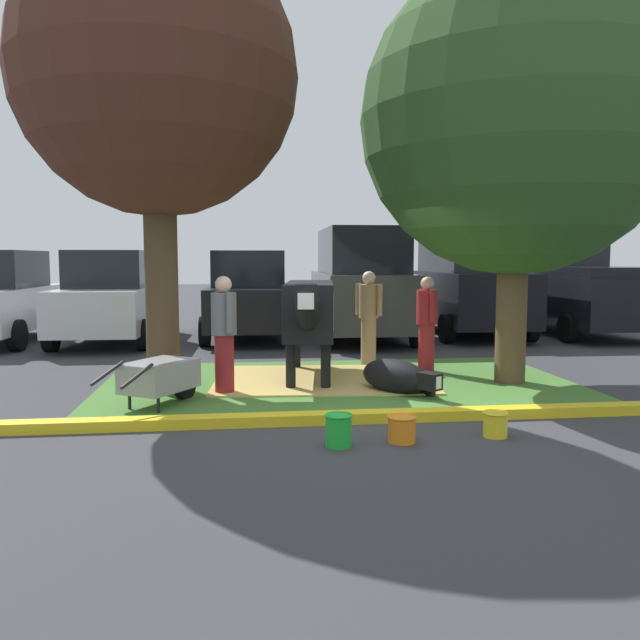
# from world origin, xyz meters

# --- Properties ---
(ground_plane) EXTENTS (80.00, 80.00, 0.00)m
(ground_plane) POSITION_xyz_m (0.00, 0.00, 0.00)
(ground_plane) COLOR #38383D
(grass_island) EXTENTS (6.89, 4.13, 0.02)m
(grass_island) POSITION_xyz_m (0.17, 1.79, 0.01)
(grass_island) COLOR #477A33
(grass_island) RESTS_ON ground
(curb_yellow) EXTENTS (8.09, 0.24, 0.12)m
(curb_yellow) POSITION_xyz_m (0.17, -0.43, 0.06)
(curb_yellow) COLOR yellow
(curb_yellow) RESTS_ON ground
(hay_bedding) EXTENTS (3.38, 2.64, 0.04)m
(hay_bedding) POSITION_xyz_m (-0.04, 2.05, 0.03)
(hay_bedding) COLOR tan
(hay_bedding) RESTS_ON ground
(shade_tree_left) EXTENTS (3.84, 3.84, 6.26)m
(shade_tree_left) POSITION_xyz_m (-2.35, 1.72, 4.31)
(shade_tree_left) COLOR #4C3823
(shade_tree_left) RESTS_ON ground
(shade_tree_right) EXTENTS (4.49, 4.49, 6.09)m
(shade_tree_right) POSITION_xyz_m (2.69, 1.54, 3.83)
(shade_tree_right) COLOR brown
(shade_tree_right) RESTS_ON ground
(cow_holstein) EXTENTS (1.00, 3.13, 1.52)m
(cow_holstein) POSITION_xyz_m (-0.23, 2.15, 1.07)
(cow_holstein) COLOR black
(cow_holstein) RESTS_ON ground
(calf_lying) EXTENTS (1.03, 1.25, 0.48)m
(calf_lying) POSITION_xyz_m (0.84, 1.00, 0.24)
(calf_lying) COLOR black
(calf_lying) RESTS_ON ground
(person_handler) EXTENTS (0.34, 0.53, 1.56)m
(person_handler) POSITION_xyz_m (1.73, 2.60, 0.83)
(person_handler) COLOR maroon
(person_handler) RESTS_ON ground
(person_visitor_near) EXTENTS (0.40, 0.40, 1.63)m
(person_visitor_near) POSITION_xyz_m (0.92, 3.34, 0.88)
(person_visitor_near) COLOR #9E7F5B
(person_visitor_near) RESTS_ON ground
(person_visitor_far) EXTENTS (0.34, 0.50, 1.61)m
(person_visitor_far) POSITION_xyz_m (-1.48, 1.25, 0.87)
(person_visitor_far) COLOR maroon
(person_visitor_far) RESTS_ON ground
(wheelbarrow) EXTENTS (1.19, 1.50, 0.63)m
(wheelbarrow) POSITION_xyz_m (-2.25, 0.62, 0.39)
(wheelbarrow) COLOR gray
(wheelbarrow) RESTS_ON ground
(bucket_green) EXTENTS (0.28, 0.28, 0.32)m
(bucket_green) POSITION_xyz_m (-0.32, -1.33, 0.17)
(bucket_green) COLOR green
(bucket_green) RESTS_ON ground
(bucket_orange) EXTENTS (0.30, 0.30, 0.27)m
(bucket_orange) POSITION_xyz_m (0.34, -1.27, 0.14)
(bucket_orange) COLOR orange
(bucket_orange) RESTS_ON ground
(bucket_yellow) EXTENTS (0.27, 0.27, 0.26)m
(bucket_yellow) POSITION_xyz_m (1.35, -1.20, 0.14)
(bucket_yellow) COLOR yellow
(bucket_yellow) RESTS_ON ground
(sedan_silver) EXTENTS (2.13, 4.45, 2.02)m
(sedan_silver) POSITION_xyz_m (-4.05, 7.18, 0.98)
(sedan_silver) COLOR silver
(sedan_silver) RESTS_ON ground
(hatchback_white) EXTENTS (2.13, 4.45, 2.02)m
(hatchback_white) POSITION_xyz_m (-1.06, 7.54, 0.98)
(hatchback_white) COLOR black
(hatchback_white) RESTS_ON ground
(suv_dark_grey) EXTENTS (2.23, 4.66, 2.52)m
(suv_dark_grey) POSITION_xyz_m (1.48, 7.00, 1.27)
(suv_dark_grey) COLOR #3D3D42
(suv_dark_grey) RESTS_ON ground
(suv_black) EXTENTS (2.23, 4.66, 2.52)m
(suv_black) POSITION_xyz_m (4.21, 7.56, 1.27)
(suv_black) COLOR black
(suv_black) RESTS_ON ground
(pickup_truck_black) EXTENTS (2.35, 5.46, 2.42)m
(pickup_truck_black) POSITION_xyz_m (6.94, 7.63, 1.11)
(pickup_truck_black) COLOR black
(pickup_truck_black) RESTS_ON ground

